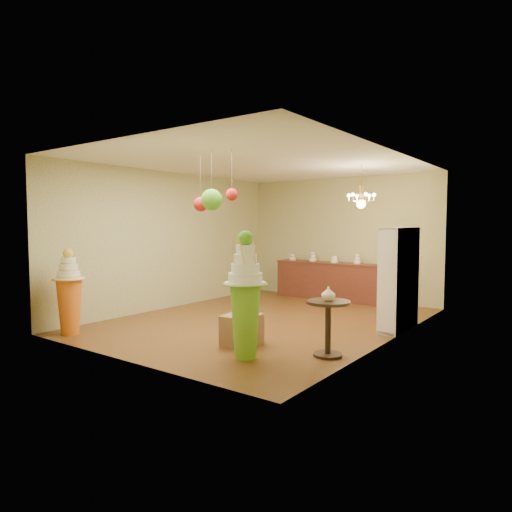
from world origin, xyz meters
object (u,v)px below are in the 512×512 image
Objects in this scene: pedestal_orange at (69,299)px; round_table at (328,320)px; sideboard at (334,281)px; pedestal_green at (245,304)px.

round_table is at bearing 19.15° from pedestal_orange.
sideboard is 4.87m from round_table.
pedestal_orange is at bearing -160.85° from round_table.
pedestal_green reaches higher than sideboard.
round_table is at bearing 40.70° from pedestal_green.
pedestal_green is at bearing -139.30° from round_table.
sideboard is (2.00, 5.82, -0.13)m from pedestal_orange.
sideboard is at bearing 115.53° from round_table.
pedestal_orange is 4.34m from round_table.
pedestal_green is 1.19m from round_table.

